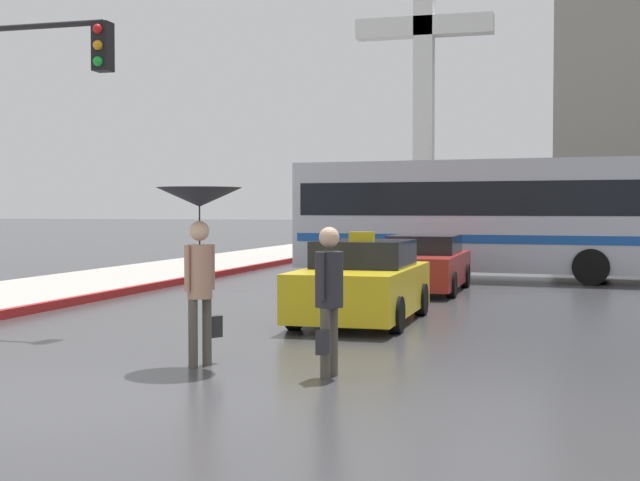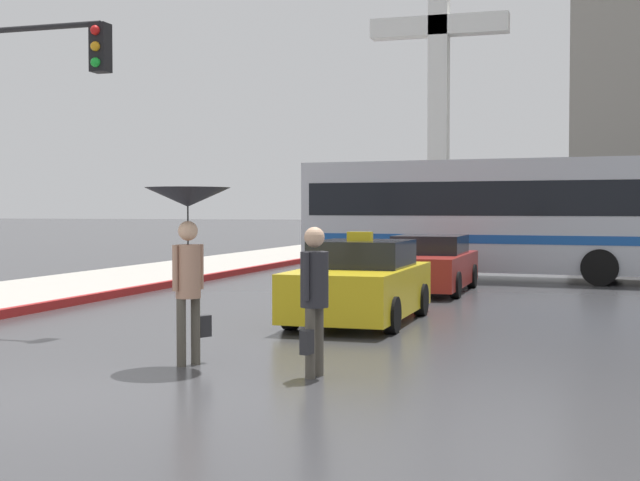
% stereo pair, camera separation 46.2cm
% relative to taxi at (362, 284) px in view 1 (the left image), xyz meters
% --- Properties ---
extents(ground_plane, '(300.00, 300.00, 0.00)m').
position_rel_taxi_xyz_m(ground_plane, '(-1.49, -7.24, -0.67)').
color(ground_plane, '#38383A').
extents(taxi, '(1.91, 4.08, 1.60)m').
position_rel_taxi_xyz_m(taxi, '(0.00, 0.00, 0.00)').
color(taxi, gold).
rests_on(taxi, ground_plane).
extents(sedan_red, '(1.91, 4.52, 1.36)m').
position_rel_taxi_xyz_m(sedan_red, '(0.14, 6.11, -0.03)').
color(sedan_red, maroon).
rests_on(sedan_red, ground_plane).
extents(city_bus, '(10.46, 3.50, 3.36)m').
position_rel_taxi_xyz_m(city_bus, '(0.91, 10.47, 1.19)').
color(city_bus, '#B2B7C1').
rests_on(city_bus, ground_plane).
extents(pedestrian_with_umbrella, '(1.09, 1.09, 2.27)m').
position_rel_taxi_xyz_m(pedestrian_with_umbrella, '(-1.00, -4.90, 1.17)').
color(pedestrian_with_umbrella, '#4C473D').
rests_on(pedestrian_with_umbrella, ground_plane).
extents(pedestrian_man, '(0.39, 0.64, 1.79)m').
position_rel_taxi_xyz_m(pedestrian_man, '(0.77, -5.19, 0.38)').
color(pedestrian_man, '#4C473D').
rests_on(pedestrian_man, ground_plane).
extents(traffic_light, '(3.23, 0.38, 5.35)m').
position_rel_taxi_xyz_m(traffic_light, '(-5.57, -2.22, 3.04)').
color(traffic_light, black).
rests_on(traffic_light, ground_plane).
extents(monument_cross, '(6.42, 0.90, 14.60)m').
position_rel_taxi_xyz_m(monument_cross, '(-3.04, 26.35, 7.61)').
color(monument_cross, white).
rests_on(monument_cross, ground_plane).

